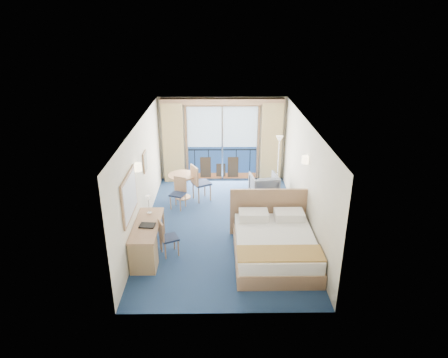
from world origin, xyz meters
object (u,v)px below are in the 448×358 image
at_px(armchair, 264,186).
at_px(floor_lamp, 279,149).
at_px(round_table, 182,180).
at_px(nightstand, 291,212).
at_px(table_chair_a, 199,181).
at_px(desk, 144,248).
at_px(bed, 274,244).
at_px(desk_chair, 166,236).
at_px(table_chair_b, 179,191).

height_order(armchair, floor_lamp, floor_lamp).
bearing_deg(armchair, round_table, -8.61).
relative_size(armchair, floor_lamp, 0.47).
bearing_deg(nightstand, table_chair_a, 150.92).
bearing_deg(desk, table_chair_a, 72.94).
bearing_deg(floor_lamp, table_chair_a, -161.21).
xyz_separation_m(bed, nightstand, (0.66, 1.63, -0.06)).
distance_m(floor_lamp, desk_chair, 4.81).
bearing_deg(round_table, desk_chair, -92.08).
relative_size(nightstand, table_chair_a, 0.52).
bearing_deg(bed, floor_lamp, 81.22).
bearing_deg(table_chair_a, floor_lamp, -99.15).
height_order(nightstand, armchair, armchair).
bearing_deg(table_chair_b, armchair, 36.73).
distance_m(bed, floor_lamp, 3.98).
bearing_deg(desk, bed, 5.70).
bearing_deg(desk_chair, round_table, -25.44).
xyz_separation_m(armchair, table_chair_a, (-1.91, -0.19, 0.25)).
bearing_deg(floor_lamp, nightstand, -88.15).
xyz_separation_m(nightstand, table_chair_b, (-3.00, 0.93, 0.22)).
relative_size(nightstand, table_chair_b, 0.63).
distance_m(nightstand, desk, 3.97).
distance_m(nightstand, floor_lamp, 2.41).
height_order(bed, desk_chair, bed).
bearing_deg(table_chair_a, desk, 135.00).
bearing_deg(desk_chair, nightstand, -87.26).
distance_m(armchair, desk, 4.54).
distance_m(desk_chair, round_table, 3.05).
relative_size(round_table, table_chair_a, 0.75).
bearing_deg(armchair, table_chair_a, -3.31).
height_order(nightstand, round_table, round_table).
distance_m(nightstand, armchair, 1.66).
distance_m(floor_lamp, desk, 5.40).
relative_size(desk, table_chair_a, 1.52).
bearing_deg(nightstand, round_table, 152.34).
height_order(floor_lamp, table_chair_a, floor_lamp).
xyz_separation_m(armchair, floor_lamp, (0.48, 0.62, 0.93)).
height_order(floor_lamp, desk, floor_lamp).
bearing_deg(table_chair_b, desk_chair, -69.30).
height_order(floor_lamp, table_chair_b, floor_lamp).
distance_m(round_table, table_chair_b, 0.62).
bearing_deg(armchair, desk_chair, 41.69).
bearing_deg(round_table, desk, -98.63).
distance_m(desk_chair, table_chair_a, 2.93).
xyz_separation_m(round_table, table_chair_b, (-0.05, -0.62, -0.06)).
relative_size(armchair, desk_chair, 0.91).
distance_m(floor_lamp, table_chair_a, 2.62).
bearing_deg(nightstand, armchair, 109.54).
height_order(armchair, desk_chair, desk_chair).
bearing_deg(desk_chair, floor_lamp, -62.40).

